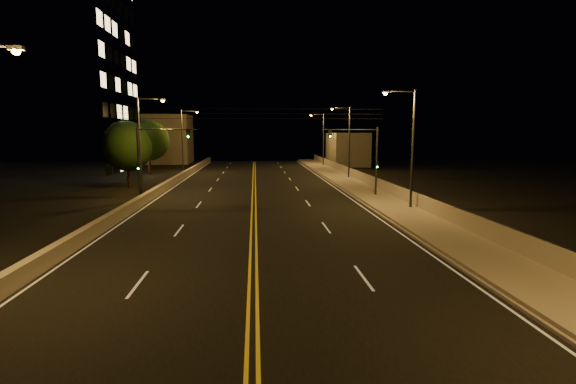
{
  "coord_description": "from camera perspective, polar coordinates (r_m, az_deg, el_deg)",
  "views": [
    {
      "loc": [
        0.13,
        -5.56,
        5.92
      ],
      "look_at": [
        2.0,
        18.0,
        2.5
      ],
      "focal_mm": 26.0,
      "sensor_mm": 36.0,
      "label": 1
    }
  ],
  "objects": [
    {
      "name": "road",
      "position": [
        26.23,
        -4.72,
        -4.81
      ],
      "size": [
        18.0,
        120.0,
        0.02
      ],
      "primitive_type": "cube",
      "color": "black",
      "rests_on": "ground"
    },
    {
      "name": "sidewalk",
      "position": [
        28.29,
        17.77,
        -3.93
      ],
      "size": [
        3.6,
        120.0,
        0.3
      ],
      "primitive_type": "cube",
      "color": "gray",
      "rests_on": "ground"
    },
    {
      "name": "curb",
      "position": [
        27.65,
        14.17,
        -4.22
      ],
      "size": [
        0.14,
        120.0,
        0.15
      ],
      "primitive_type": "cube",
      "color": "gray",
      "rests_on": "ground"
    },
    {
      "name": "parapet_wall",
      "position": [
        28.83,
        20.87,
        -2.54
      ],
      "size": [
        0.3,
        120.0,
        1.0
      ],
      "primitive_type": "cube",
      "color": "gray",
      "rests_on": "sidewalk"
    },
    {
      "name": "jersey_barrier",
      "position": [
        27.71,
        -23.85,
        -3.96
      ],
      "size": [
        0.45,
        120.0,
        0.81
      ],
      "primitive_type": "cube",
      "color": "gray",
      "rests_on": "ground"
    },
    {
      "name": "distant_building_right",
      "position": [
        75.06,
        8.1,
        5.82
      ],
      "size": [
        6.0,
        10.0,
        5.72
      ],
      "primitive_type": "cube",
      "color": "gray",
      "rests_on": "ground"
    },
    {
      "name": "distant_building_left",
      "position": [
        82.23,
        -15.98,
        6.95
      ],
      "size": [
        8.0,
        8.0,
        9.05
      ],
      "primitive_type": "cube",
      "color": "gray",
      "rests_on": "ground"
    },
    {
      "name": "parapet_rail",
      "position": [
        28.74,
        20.92,
        -1.5
      ],
      "size": [
        0.06,
        120.0,
        0.06
      ],
      "primitive_type": "cylinder",
      "rotation": [
        1.57,
        0.0,
        0.0
      ],
      "color": "black",
      "rests_on": "parapet_wall"
    },
    {
      "name": "lane_markings",
      "position": [
        26.16,
        -4.72,
        -4.82
      ],
      "size": [
        17.32,
        116.0,
        0.0
      ],
      "color": "silver",
      "rests_on": "road"
    },
    {
      "name": "streetlight_1",
      "position": [
        32.22,
        16.27,
        6.62
      ],
      "size": [
        2.55,
        0.28,
        8.98
      ],
      "color": "#2D2D33",
      "rests_on": "ground"
    },
    {
      "name": "streetlight_2",
      "position": [
        52.35,
        8.09,
        7.36
      ],
      "size": [
        2.55,
        0.28,
        8.98
      ],
      "color": "#2D2D33",
      "rests_on": "ground"
    },
    {
      "name": "streetlight_3",
      "position": [
        71.54,
        4.66,
        7.63
      ],
      "size": [
        2.55,
        0.28,
        8.98
      ],
      "color": "#2D2D33",
      "rests_on": "ground"
    },
    {
      "name": "streetlight_5",
      "position": [
        39.92,
        -19.26,
        6.74
      ],
      "size": [
        2.55,
        0.28,
        8.98
      ],
      "color": "#2D2D33",
      "rests_on": "ground"
    },
    {
      "name": "streetlight_6",
      "position": [
        61.83,
        -14.01,
        7.32
      ],
      "size": [
        2.55,
        0.28,
        8.98
      ],
      "color": "#2D2D33",
      "rests_on": "ground"
    },
    {
      "name": "traffic_signal_right",
      "position": [
        37.92,
        10.63,
        5.15
      ],
      "size": [
        5.11,
        0.31,
        6.31
      ],
      "color": "#2D2D33",
      "rests_on": "ground"
    },
    {
      "name": "traffic_signal_left",
      "position": [
        37.68,
        -18.34,
        4.86
      ],
      "size": [
        5.11,
        0.31,
        6.31
      ],
      "color": "#2D2D33",
      "rests_on": "ground"
    },
    {
      "name": "overhead_wires",
      "position": [
        35.09,
        -4.83,
        10.62
      ],
      "size": [
        22.0,
        0.03,
        0.83
      ],
      "color": "black"
    },
    {
      "name": "building_tower",
      "position": [
        60.25,
        -33.23,
        13.66
      ],
      "size": [
        24.0,
        15.0,
        27.11
      ],
      "color": "gray",
      "rests_on": "ground"
    },
    {
      "name": "tree_0",
      "position": [
        47.47,
        -21.08,
        5.66
      ],
      "size": [
        4.96,
        4.96,
        6.73
      ],
      "color": "black",
      "rests_on": "ground"
    },
    {
      "name": "tree_1",
      "position": [
        53.94,
        -21.26,
        6.25
      ],
      "size": [
        5.35,
        5.35,
        7.26
      ],
      "color": "black",
      "rests_on": "ground"
    },
    {
      "name": "tree_2",
      "position": [
        60.3,
        -18.56,
        6.72
      ],
      "size": [
        5.58,
        5.58,
        7.56
      ],
      "color": "black",
      "rests_on": "ground"
    }
  ]
}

